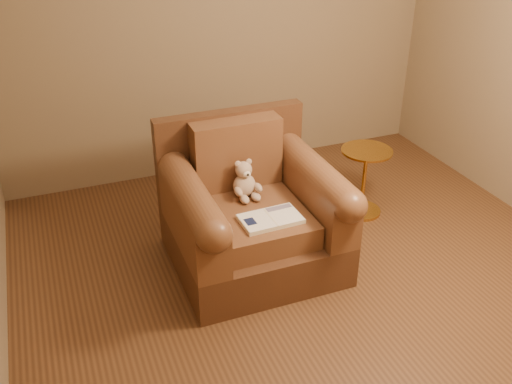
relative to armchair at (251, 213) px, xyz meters
name	(u,v)px	position (x,y,z in m)	size (l,w,h in m)	color
floor	(318,283)	(0.32, -0.45, -0.39)	(4.00, 4.00, 0.00)	brown
room	(334,33)	(0.32, -0.45, 1.33)	(4.02, 4.02, 2.71)	#816C4F
armchair	(251,213)	(0.00, 0.00, 0.00)	(1.11, 1.06, 1.00)	#4B2B19
teddy_bear	(245,183)	(0.00, 0.09, 0.20)	(0.20, 0.23, 0.28)	tan
guidebook	(271,219)	(0.03, -0.28, 0.11)	(0.41, 0.25, 0.03)	beige
side_table	(364,179)	(1.09, 0.27, -0.08)	(0.41, 0.41, 0.57)	gold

